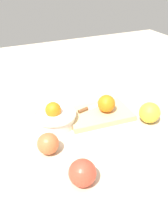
{
  "coord_description": "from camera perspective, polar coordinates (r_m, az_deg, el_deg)",
  "views": [
    {
      "loc": [
        -0.31,
        -0.6,
        0.53
      ],
      "look_at": [
        0.0,
        0.08,
        0.04
      ],
      "focal_mm": 37.22,
      "sensor_mm": 36.0,
      "label": 1
    }
  ],
  "objects": [
    {
      "name": "apple_front_left_2",
      "position": [
        0.76,
        -8.8,
        -7.68
      ],
      "size": [
        0.07,
        0.07,
        0.07
      ],
      "primitive_type": "sphere",
      "color": "#CC6638",
      "rests_on": "ground_plane"
    },
    {
      "name": "apple_mid_right",
      "position": [
        0.93,
        15.82,
        -0.17
      ],
      "size": [
        0.08,
        0.08,
        0.08
      ],
      "primitive_type": "sphere",
      "color": "gold",
      "rests_on": "ground_plane"
    },
    {
      "name": "orange_on_board",
      "position": [
        0.92,
        5.52,
        2.07
      ],
      "size": [
        0.07,
        0.07,
        0.07
      ],
      "primitive_type": "sphere",
      "color": "orange",
      "rests_on": "cutting_board"
    },
    {
      "name": "ground_plane",
      "position": [
        0.86,
        2.26,
        -5.03
      ],
      "size": [
        2.4,
        2.4,
        0.0
      ],
      "primitive_type": "plane",
      "color": "beige"
    },
    {
      "name": "bowl",
      "position": [
        0.89,
        -7.34,
        -1.1
      ],
      "size": [
        0.17,
        0.17,
        0.09
      ],
      "color": "white",
      "rests_on": "ground_plane"
    },
    {
      "name": "cutting_board",
      "position": [
        0.94,
        3.62,
        -0.53
      ],
      "size": [
        0.27,
        0.18,
        0.02
      ],
      "primitive_type": "cube",
      "rotation": [
        0.0,
        0.0,
        -0.08
      ],
      "color": "#DBB77F",
      "rests_on": "ground_plane"
    },
    {
      "name": "apple_front_left",
      "position": [
        0.66,
        -0.39,
        -14.71
      ],
      "size": [
        0.08,
        0.08,
        0.08
      ],
      "primitive_type": "sphere",
      "color": "#D6422D",
      "rests_on": "ground_plane"
    },
    {
      "name": "knife",
      "position": [
        0.95,
        1.35,
        1.03
      ],
      "size": [
        0.15,
        0.05,
        0.01
      ],
      "color": "silver",
      "rests_on": "cutting_board"
    }
  ]
}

